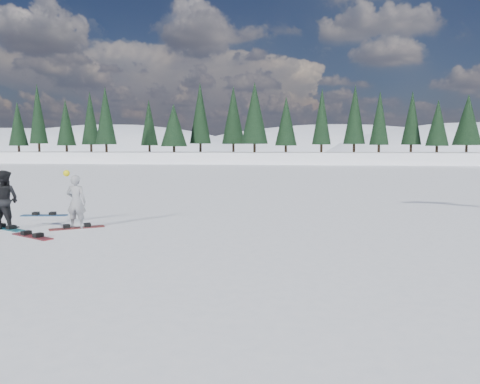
% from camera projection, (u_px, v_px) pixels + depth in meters
% --- Properties ---
extents(ground, '(420.00, 420.00, 0.00)m').
position_uv_depth(ground, '(82.00, 232.00, 12.72)').
color(ground, white).
rests_on(ground, ground).
extents(alpine_backdrop, '(412.50, 227.00, 53.20)m').
position_uv_depth(alpine_backdrop, '(260.00, 184.00, 202.26)').
color(alpine_backdrop, white).
rests_on(alpine_backdrop, ground).
extents(snowboarder_woman, '(0.58, 0.41, 1.67)m').
position_uv_depth(snowboarder_woman, '(76.00, 201.00, 13.23)').
color(snowboarder_woman, '#A0A0A5').
rests_on(snowboarder_woman, ground).
extents(snowboarder_man, '(0.87, 0.71, 1.66)m').
position_uv_depth(snowboarder_man, '(5.00, 200.00, 13.14)').
color(snowboarder_man, black).
rests_on(snowboarder_man, ground).
extents(snowboard_woman, '(1.40, 1.07, 0.03)m').
position_uv_depth(snowboard_woman, '(77.00, 228.00, 13.31)').
color(snowboard_woman, maroon).
rests_on(snowboard_woman, ground).
extents(snowboard_man, '(1.46, 0.94, 0.03)m').
position_uv_depth(snowboard_man, '(6.00, 228.00, 13.22)').
color(snowboard_man, '#187384').
rests_on(snowboard_man, ground).
extents(snowboard_loose_c, '(1.53, 0.51, 0.03)m').
position_uv_depth(snowboard_loose_c, '(44.00, 215.00, 15.73)').
color(snowboard_loose_c, '#1B5899').
rests_on(snowboard_loose_c, ground).
extents(snowboard_loose_b, '(1.45, 0.96, 0.03)m').
position_uv_depth(snowboard_loose_b, '(32.00, 236.00, 12.05)').
color(snowboard_loose_b, maroon).
rests_on(snowboard_loose_b, ground).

